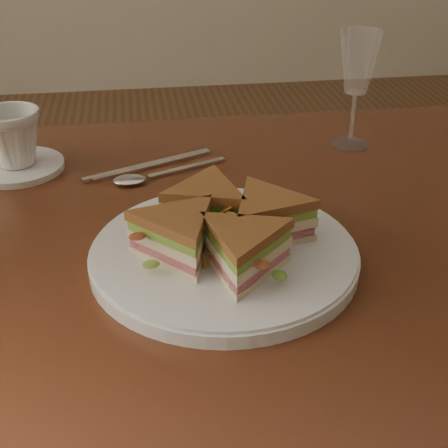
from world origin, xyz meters
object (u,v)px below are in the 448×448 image
saucer (18,167)px  coffee_cup (13,138)px  plate (224,255)px  table (197,291)px  sandwich_wedges (224,228)px  knife (145,167)px  spoon (144,177)px  wine_glass (358,65)px

saucer → coffee_cup: 0.05m
plate → coffee_cup: 0.41m
table → plate: plate is taller
sandwich_wedges → coffee_cup: coffee_cup is taller
table → plate: bearing=-73.0°
knife → coffee_cup: (-0.19, 0.02, 0.05)m
knife → saucer: size_ratio=1.46×
sandwich_wedges → spoon: sandwich_wedges is taller
knife → sandwich_wedges: bearing=-97.0°
table → wine_glass: wine_glass is taller
coffee_cup → wine_glass: bearing=18.8°
wine_glass → saucer: size_ratio=1.34×
plate → spoon: bearing=109.8°
coffee_cup → knife: bearing=10.3°
spoon → coffee_cup: size_ratio=1.91×
table → plate: size_ratio=3.85×
coffee_cup → sandwich_wedges: bearing=-30.5°
sandwich_wedges → coffee_cup: bearing=132.5°
spoon → plate: bearing=-92.7°
spoon → knife: (0.00, 0.04, -0.00)m
sandwich_wedges → knife: sandwich_wedges is taller
sandwich_wedges → spoon: 0.25m
table → wine_glass: size_ratio=6.43×
table → sandwich_wedges: sandwich_wedges is taller
plate → spoon: size_ratio=1.79×
table → spoon: bearing=111.3°
spoon → saucer: same height
saucer → coffee_cup: (0.00, 0.00, 0.05)m
saucer → plate: bearing=-47.5°
table → spoon: 0.19m
knife → coffee_cup: size_ratio=2.23×
plate → spoon: plate is taller
table → sandwich_wedges: size_ratio=4.84×
plate → table: bearing=107.0°
knife → coffee_cup: bearing=149.9°
table → coffee_cup: size_ratio=13.22×
table → coffee_cup: 0.36m
plate → wine_glass: (0.26, 0.32, 0.13)m
sandwich_wedges → knife: 0.29m
table → sandwich_wedges: bearing=-73.0°
sandwich_wedges → wine_glass: size_ratio=1.33×
knife → wine_glass: wine_glass is taller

